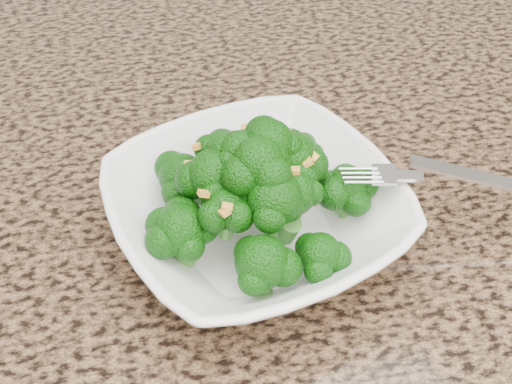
{
  "coord_description": "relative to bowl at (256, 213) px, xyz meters",
  "views": [
    {
      "loc": [
        -0.04,
        -0.0,
        1.29
      ],
      "look_at": [
        0.03,
        0.35,
        0.95
      ],
      "focal_mm": 45.0,
      "sensor_mm": 36.0,
      "label": 1
    }
  ],
  "objects": [
    {
      "name": "granite_counter",
      "position": [
        -0.03,
        -0.05,
        -0.04
      ],
      "size": [
        1.64,
        1.04,
        0.03
      ],
      "primitive_type": "cube",
      "color": "brown",
      "rests_on": "cabinet"
    },
    {
      "name": "bowl",
      "position": [
        0.0,
        0.0,
        0.0
      ],
      "size": [
        0.28,
        0.28,
        0.05
      ],
      "primitive_type": "imported",
      "rotation": [
        0.0,
        0.0,
        0.31
      ],
      "color": "white",
      "rests_on": "granite_counter"
    },
    {
      "name": "broccoli_pile",
      "position": [
        0.0,
        0.0,
        0.06
      ],
      "size": [
        0.2,
        0.2,
        0.07
      ],
      "primitive_type": null,
      "color": "#0E4D08",
      "rests_on": "bowl"
    },
    {
      "name": "garlic_topping",
      "position": [
        0.0,
        0.0,
        0.1
      ],
      "size": [
        0.12,
        0.12,
        0.01
      ],
      "primitive_type": null,
      "color": "gold",
      "rests_on": "broccoli_pile"
    },
    {
      "name": "fork",
      "position": [
        0.12,
        -0.02,
        0.03
      ],
      "size": [
        0.18,
        0.08,
        0.01
      ],
      "primitive_type": null,
      "rotation": [
        0.0,
        0.0,
        -0.3
      ],
      "color": "silver",
      "rests_on": "bowl"
    }
  ]
}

